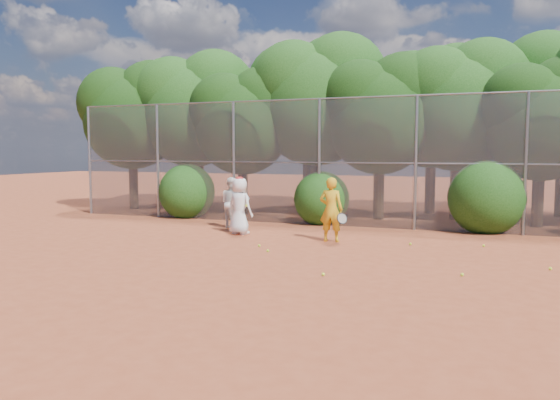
% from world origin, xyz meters
% --- Properties ---
extents(ground, '(80.00, 80.00, 0.00)m').
position_xyz_m(ground, '(0.00, 0.00, 0.00)').
color(ground, brown).
rests_on(ground, ground).
extents(fence_back, '(20.05, 0.09, 4.03)m').
position_xyz_m(fence_back, '(-0.12, 6.00, 2.05)').
color(fence_back, gray).
rests_on(fence_back, ground).
extents(tree_0, '(4.38, 3.81, 6.00)m').
position_xyz_m(tree_0, '(-9.44, 8.04, 3.93)').
color(tree_0, black).
rests_on(tree_0, ground).
extents(tree_1, '(4.64, 4.03, 6.35)m').
position_xyz_m(tree_1, '(-6.94, 8.54, 4.16)').
color(tree_1, black).
rests_on(tree_1, ground).
extents(tree_2, '(3.99, 3.47, 5.47)m').
position_xyz_m(tree_2, '(-4.45, 7.83, 3.58)').
color(tree_2, black).
rests_on(tree_2, ground).
extents(tree_3, '(4.89, 4.26, 6.70)m').
position_xyz_m(tree_3, '(-1.94, 8.84, 4.40)').
color(tree_3, black).
rests_on(tree_3, ground).
extents(tree_4, '(4.19, 3.64, 5.73)m').
position_xyz_m(tree_4, '(0.55, 8.24, 3.76)').
color(tree_4, black).
rests_on(tree_4, ground).
extents(tree_5, '(4.51, 3.92, 6.17)m').
position_xyz_m(tree_5, '(3.06, 9.04, 4.05)').
color(tree_5, black).
rests_on(tree_5, ground).
extents(tree_6, '(3.86, 3.36, 5.29)m').
position_xyz_m(tree_6, '(5.55, 8.03, 3.47)').
color(tree_6, black).
rests_on(tree_6, ground).
extents(tree_9, '(4.83, 4.20, 6.62)m').
position_xyz_m(tree_9, '(-7.94, 10.84, 4.34)').
color(tree_9, black).
rests_on(tree_9, ground).
extents(tree_10, '(5.15, 4.48, 7.06)m').
position_xyz_m(tree_10, '(-2.93, 11.05, 4.63)').
color(tree_10, black).
rests_on(tree_10, ground).
extents(tree_11, '(4.64, 4.03, 6.35)m').
position_xyz_m(tree_11, '(2.06, 10.64, 4.16)').
color(tree_11, black).
rests_on(tree_11, ground).
extents(bush_0, '(2.00, 2.00, 2.00)m').
position_xyz_m(bush_0, '(-6.00, 6.30, 1.00)').
color(bush_0, '#174010').
rests_on(bush_0, ground).
extents(bush_1, '(1.80, 1.80, 1.80)m').
position_xyz_m(bush_1, '(-1.00, 6.30, 0.90)').
color(bush_1, '#174010').
rests_on(bush_1, ground).
extents(bush_2, '(2.20, 2.20, 2.20)m').
position_xyz_m(bush_2, '(4.00, 6.30, 1.10)').
color(bush_2, '#174010').
rests_on(bush_2, ground).
extents(player_yellow, '(0.81, 0.56, 1.69)m').
position_xyz_m(player_yellow, '(0.23, 3.03, 0.84)').
color(player_yellow, gold).
rests_on(player_yellow, ground).
extents(player_teen, '(0.89, 0.69, 1.64)m').
position_xyz_m(player_teen, '(-2.54, 3.33, 0.82)').
color(player_teen, white).
rests_on(player_teen, ground).
extents(player_white, '(0.95, 0.87, 1.57)m').
position_xyz_m(player_white, '(-3.27, 4.33, 0.78)').
color(player_white, silver).
rests_on(player_white, ground).
extents(ball_0, '(0.07, 0.07, 0.07)m').
position_xyz_m(ball_0, '(3.62, 0.08, 0.03)').
color(ball_0, '#BBDC28').
rests_on(ball_0, ground).
extents(ball_1, '(0.07, 0.07, 0.07)m').
position_xyz_m(ball_1, '(2.25, 3.21, 0.03)').
color(ball_1, '#BBDC28').
rests_on(ball_1, ground).
extents(ball_2, '(0.07, 0.07, 0.07)m').
position_xyz_m(ball_2, '(1.15, -0.84, 0.03)').
color(ball_2, '#BBDC28').
rests_on(ball_2, ground).
extents(ball_3, '(0.07, 0.07, 0.07)m').
position_xyz_m(ball_3, '(5.24, 1.26, 0.03)').
color(ball_3, '#BBDC28').
rests_on(ball_3, ground).
extents(ball_4, '(0.07, 0.07, 0.07)m').
position_xyz_m(ball_4, '(-1.22, 1.62, 0.03)').
color(ball_4, '#BBDC28').
rests_on(ball_4, ground).
extents(ball_5, '(0.07, 0.07, 0.07)m').
position_xyz_m(ball_5, '(3.98, 3.59, 0.03)').
color(ball_5, '#BBDC28').
rests_on(ball_5, ground).
extents(ball_6, '(0.07, 0.07, 0.07)m').
position_xyz_m(ball_6, '(-0.76, 1.05, 0.03)').
color(ball_6, '#BBDC28').
rests_on(ball_6, ground).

